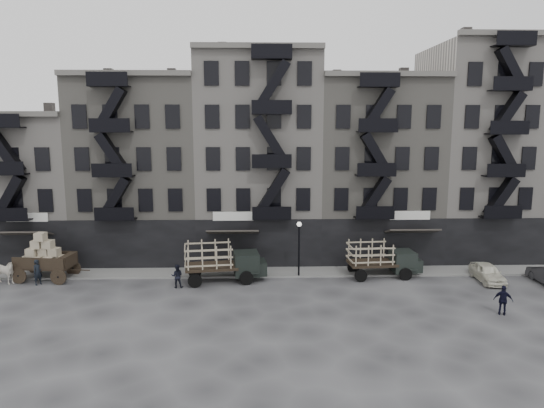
{
  "coord_description": "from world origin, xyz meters",
  "views": [
    {
      "loc": [
        0.02,
        -32.53,
        11.45
      ],
      "look_at": [
        1.02,
        4.0,
        5.4
      ],
      "focal_mm": 32.0,
      "sensor_mm": 36.0,
      "label": 1
    }
  ],
  "objects_px": {
    "stake_truck_east": "(382,257)",
    "car_east": "(487,273)",
    "policeman": "(503,300)",
    "wagon": "(43,253)",
    "pedestrian_mid": "(177,276)",
    "stake_truck_west": "(223,259)",
    "pedestrian_west": "(38,272)",
    "horse": "(2,272)"
  },
  "relations": [
    {
      "from": "pedestrian_west",
      "to": "pedestrian_mid",
      "type": "distance_m",
      "value": 10.15
    },
    {
      "from": "wagon",
      "to": "stake_truck_east",
      "type": "distance_m",
      "value": 25.23
    },
    {
      "from": "horse",
      "to": "pedestrian_west",
      "type": "height_order",
      "value": "pedestrian_west"
    },
    {
      "from": "car_east",
      "to": "policeman",
      "type": "xyz_separation_m",
      "value": [
        -2.02,
        -6.3,
        0.26
      ]
    },
    {
      "from": "stake_truck_east",
      "to": "policeman",
      "type": "distance_m",
      "value": 9.4
    },
    {
      "from": "car_east",
      "to": "pedestrian_west",
      "type": "bearing_deg",
      "value": -178.48
    },
    {
      "from": "wagon",
      "to": "pedestrian_mid",
      "type": "distance_m",
      "value": 10.4
    },
    {
      "from": "stake_truck_west",
      "to": "pedestrian_west",
      "type": "xyz_separation_m",
      "value": [
        -13.26,
        -0.42,
        -0.75
      ]
    },
    {
      "from": "car_east",
      "to": "pedestrian_west",
      "type": "distance_m",
      "value": 32.71
    },
    {
      "from": "horse",
      "to": "pedestrian_mid",
      "type": "distance_m",
      "value": 12.75
    },
    {
      "from": "car_east",
      "to": "stake_truck_east",
      "type": "bearing_deg",
      "value": 171.87
    },
    {
      "from": "horse",
      "to": "policeman",
      "type": "distance_m",
      "value": 33.93
    },
    {
      "from": "horse",
      "to": "car_east",
      "type": "distance_m",
      "value": 35.31
    },
    {
      "from": "stake_truck_east",
      "to": "car_east",
      "type": "xyz_separation_m",
      "value": [
        7.51,
        -1.31,
        -0.9
      ]
    },
    {
      "from": "stake_truck_east",
      "to": "car_east",
      "type": "bearing_deg",
      "value": -14.19
    },
    {
      "from": "horse",
      "to": "policeman",
      "type": "xyz_separation_m",
      "value": [
        33.28,
        -6.59,
        0.04
      ]
    },
    {
      "from": "policeman",
      "to": "stake_truck_west",
      "type": "bearing_deg",
      "value": 4.73
    },
    {
      "from": "horse",
      "to": "stake_truck_west",
      "type": "height_order",
      "value": "stake_truck_west"
    },
    {
      "from": "stake_truck_west",
      "to": "stake_truck_east",
      "type": "bearing_deg",
      "value": -3.88
    },
    {
      "from": "policeman",
      "to": "pedestrian_west",
      "type": "bearing_deg",
      "value": 14.35
    },
    {
      "from": "pedestrian_west",
      "to": "policeman",
      "type": "height_order",
      "value": "pedestrian_west"
    },
    {
      "from": "stake_truck_west",
      "to": "pedestrian_mid",
      "type": "xyz_separation_m",
      "value": [
        -3.14,
        -1.31,
        -0.83
      ]
    },
    {
      "from": "stake_truck_east",
      "to": "policeman",
      "type": "height_order",
      "value": "stake_truck_east"
    },
    {
      "from": "stake_truck_east",
      "to": "pedestrian_west",
      "type": "bearing_deg",
      "value": 178.36
    },
    {
      "from": "horse",
      "to": "wagon",
      "type": "distance_m",
      "value": 2.99
    },
    {
      "from": "horse",
      "to": "pedestrian_west",
      "type": "relative_size",
      "value": 1.13
    },
    {
      "from": "wagon",
      "to": "stake_truck_west",
      "type": "bearing_deg",
      "value": 3.84
    },
    {
      "from": "stake_truck_east",
      "to": "policeman",
      "type": "relative_size",
      "value": 3.02
    },
    {
      "from": "wagon",
      "to": "stake_truck_west",
      "type": "xyz_separation_m",
      "value": [
        13.28,
        -0.73,
        -0.36
      ]
    },
    {
      "from": "pedestrian_west",
      "to": "stake_truck_west",
      "type": "bearing_deg",
      "value": -51.45
    },
    {
      "from": "stake_truck_west",
      "to": "pedestrian_west",
      "type": "relative_size",
      "value": 3.27
    },
    {
      "from": "car_east",
      "to": "wagon",
      "type": "bearing_deg",
      "value": 179.51
    },
    {
      "from": "wagon",
      "to": "car_east",
      "type": "xyz_separation_m",
      "value": [
        32.73,
        -1.28,
        -1.38
      ]
    },
    {
      "from": "stake_truck_east",
      "to": "policeman",
      "type": "bearing_deg",
      "value": -58.5
    },
    {
      "from": "wagon",
      "to": "pedestrian_mid",
      "type": "height_order",
      "value": "wagon"
    },
    {
      "from": "stake_truck_west",
      "to": "pedestrian_west",
      "type": "distance_m",
      "value": 13.28
    },
    {
      "from": "wagon",
      "to": "car_east",
      "type": "height_order",
      "value": "wagon"
    },
    {
      "from": "horse",
      "to": "stake_truck_east",
      "type": "distance_m",
      "value": 27.82
    },
    {
      "from": "policeman",
      "to": "pedestrian_mid",
      "type": "bearing_deg",
      "value": 11.12
    },
    {
      "from": "pedestrian_west",
      "to": "horse",
      "type": "bearing_deg",
      "value": 123.2
    },
    {
      "from": "stake_truck_east",
      "to": "car_east",
      "type": "height_order",
      "value": "stake_truck_east"
    },
    {
      "from": "horse",
      "to": "pedestrian_west",
      "type": "xyz_separation_m",
      "value": [
        2.6,
        -0.16,
        0.04
      ]
    }
  ]
}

